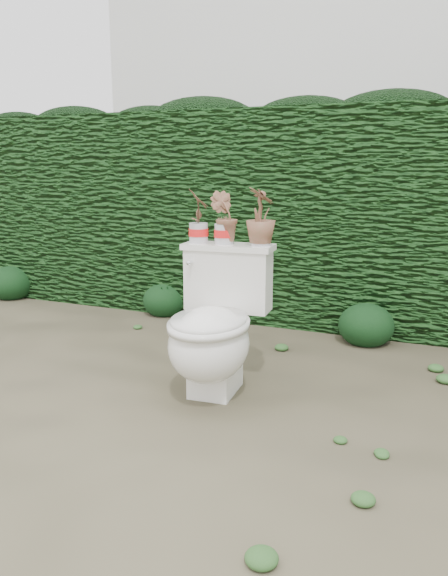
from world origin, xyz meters
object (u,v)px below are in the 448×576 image
at_px(potted_plant_left, 198,217).
at_px(potted_plant_right, 261,218).
at_px(potted_plant_center, 224,219).
at_px(toilet, 214,329).

relative_size(potted_plant_left, potted_plant_right, 0.95).
bearing_deg(potted_plant_left, potted_plant_right, -117.19).
bearing_deg(potted_plant_center, potted_plant_right, 176.51).
relative_size(toilet, potted_plant_left, 2.75).
relative_size(toilet, potted_plant_center, 2.85).
xyz_separation_m(potted_plant_left, potted_plant_center, (0.15, 0.01, -0.00)).
xyz_separation_m(toilet, potted_plant_left, (-0.19, 0.22, 0.56)).
distance_m(toilet, potted_plant_left, 0.63).
distance_m(potted_plant_center, potted_plant_right, 0.21).
height_order(toilet, potted_plant_right, potted_plant_right).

